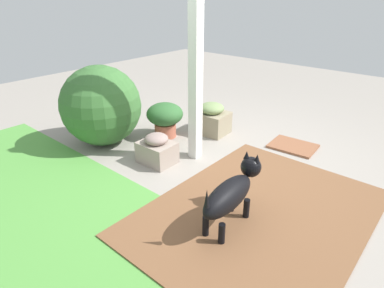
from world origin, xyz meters
name	(u,v)px	position (x,y,z in m)	size (l,w,h in m)	color
ground_plane	(226,164)	(0.00, 0.00, 0.00)	(12.00, 12.00, 0.00)	gray
brick_path	(259,212)	(-0.79, 0.59, 0.01)	(1.80, 2.40, 0.02)	brown
porch_pillar	(196,58)	(0.43, 0.08, 1.23)	(0.12, 0.12, 2.47)	white
stone_planter_nearest	(211,119)	(0.74, -0.66, 0.21)	(0.51, 0.44, 0.46)	gray
stone_planter_mid	(157,150)	(0.68, 0.51, 0.17)	(0.43, 0.35, 0.38)	gray
round_shrub	(101,106)	(1.65, 0.57, 0.53)	(1.06, 1.06, 1.06)	#376731
terracotta_pot_broad	(165,117)	(1.15, -0.11, 0.30)	(0.52, 0.52, 0.50)	#AF5C45
dog	(232,192)	(-0.66, 0.89, 0.34)	(0.27, 0.85, 0.58)	black
doormat	(293,146)	(-0.41, -0.97, 0.01)	(0.58, 0.46, 0.03)	brown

